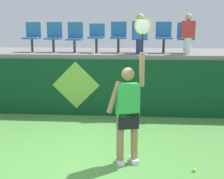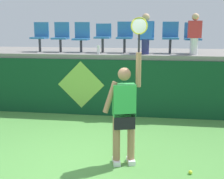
{
  "view_description": "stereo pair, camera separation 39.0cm",
  "coord_description": "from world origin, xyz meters",
  "px_view_note": "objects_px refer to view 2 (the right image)",
  "views": [
    {
      "loc": [
        0.81,
        -4.93,
        2.42
      ],
      "look_at": [
        0.34,
        1.07,
        1.14
      ],
      "focal_mm": 49.16,
      "sensor_mm": 36.0,
      "label": 1
    },
    {
      "loc": [
        1.19,
        -4.89,
        2.42
      ],
      "look_at": [
        0.34,
        1.07,
        1.14
      ],
      "focal_mm": 49.16,
      "sensor_mm": 36.0,
      "label": 2
    }
  ],
  "objects_px": {
    "stadium_chair_2": "(82,36)",
    "stadium_chair_3": "(103,36)",
    "stadium_chair_6": "(170,36)",
    "spectator_0": "(195,33)",
    "stadium_chair_0": "(40,35)",
    "stadium_chair_1": "(61,35)",
    "tennis_player": "(124,111)",
    "stadium_chair_7": "(193,36)",
    "spectator_1": "(146,33)",
    "stadium_chair_5": "(146,36)",
    "stadium_chair_4": "(125,35)",
    "water_bottle": "(99,50)",
    "tennis_ball": "(190,172)"
  },
  "relations": [
    {
      "from": "stadium_chair_7",
      "to": "stadium_chair_3",
      "type": "bearing_deg",
      "value": -179.84
    },
    {
      "from": "stadium_chair_6",
      "to": "spectator_0",
      "type": "xyz_separation_m",
      "value": [
        0.6,
        -0.4,
        0.07
      ]
    },
    {
      "from": "stadium_chair_5",
      "to": "stadium_chair_1",
      "type": "bearing_deg",
      "value": -179.95
    },
    {
      "from": "stadium_chair_7",
      "to": "water_bottle",
      "type": "bearing_deg",
      "value": -166.58
    },
    {
      "from": "stadium_chair_1",
      "to": "spectator_1",
      "type": "bearing_deg",
      "value": -9.58
    },
    {
      "from": "water_bottle",
      "to": "spectator_1",
      "type": "relative_size",
      "value": 0.22
    },
    {
      "from": "stadium_chair_2",
      "to": "stadium_chair_7",
      "type": "xyz_separation_m",
      "value": [
        3.11,
        -0.0,
        0.01
      ]
    },
    {
      "from": "stadium_chair_6",
      "to": "stadium_chair_5",
      "type": "bearing_deg",
      "value": 179.66
    },
    {
      "from": "stadium_chair_0",
      "to": "stadium_chair_1",
      "type": "bearing_deg",
      "value": 0.15
    },
    {
      "from": "stadium_chair_5",
      "to": "stadium_chair_6",
      "type": "relative_size",
      "value": 1.02
    },
    {
      "from": "stadium_chair_0",
      "to": "stadium_chair_1",
      "type": "distance_m",
      "value": 0.62
    },
    {
      "from": "water_bottle",
      "to": "spectator_0",
      "type": "xyz_separation_m",
      "value": [
        2.5,
        0.19,
        0.43
      ]
    },
    {
      "from": "water_bottle",
      "to": "tennis_player",
      "type": "bearing_deg",
      "value": -71.68
    },
    {
      "from": "water_bottle",
      "to": "stadium_chair_1",
      "type": "bearing_deg",
      "value": 153.8
    },
    {
      "from": "stadium_chair_6",
      "to": "spectator_1",
      "type": "distance_m",
      "value": 0.79
    },
    {
      "from": "stadium_chair_3",
      "to": "stadium_chair_4",
      "type": "relative_size",
      "value": 0.94
    },
    {
      "from": "tennis_player",
      "to": "spectator_0",
      "type": "height_order",
      "value": "spectator_0"
    },
    {
      "from": "tennis_ball",
      "to": "stadium_chair_2",
      "type": "bearing_deg",
      "value": 125.09
    },
    {
      "from": "tennis_ball",
      "to": "spectator_1",
      "type": "distance_m",
      "value": 4.21
    },
    {
      "from": "stadium_chair_4",
      "to": "stadium_chair_6",
      "type": "xyz_separation_m",
      "value": [
        1.26,
        0.0,
        -0.0
      ]
    },
    {
      "from": "stadium_chair_7",
      "to": "spectator_1",
      "type": "relative_size",
      "value": 0.78
    },
    {
      "from": "stadium_chair_1",
      "to": "stadium_chair_3",
      "type": "distance_m",
      "value": 1.24
    },
    {
      "from": "stadium_chair_3",
      "to": "stadium_chair_5",
      "type": "bearing_deg",
      "value": 0.53
    },
    {
      "from": "stadium_chair_2",
      "to": "stadium_chair_3",
      "type": "relative_size",
      "value": 1.05
    },
    {
      "from": "water_bottle",
      "to": "stadium_chair_0",
      "type": "bearing_deg",
      "value": 162.03
    },
    {
      "from": "tennis_player",
      "to": "stadium_chair_6",
      "type": "relative_size",
      "value": 2.96
    },
    {
      "from": "tennis_player",
      "to": "stadium_chair_5",
      "type": "distance_m",
      "value": 3.85
    },
    {
      "from": "tennis_ball",
      "to": "stadium_chair_0",
      "type": "xyz_separation_m",
      "value": [
        -3.98,
        3.91,
        2.07
      ]
    },
    {
      "from": "stadium_chair_2",
      "to": "stadium_chair_3",
      "type": "distance_m",
      "value": 0.63
    },
    {
      "from": "stadium_chair_5",
      "to": "spectator_0",
      "type": "bearing_deg",
      "value": -17.81
    },
    {
      "from": "stadium_chair_7",
      "to": "spectator_1",
      "type": "distance_m",
      "value": 1.33
    },
    {
      "from": "stadium_chair_5",
      "to": "stadium_chair_6",
      "type": "xyz_separation_m",
      "value": [
        0.67,
        -0.0,
        0.0
      ]
    },
    {
      "from": "stadium_chair_0",
      "to": "stadium_chair_6",
      "type": "bearing_deg",
      "value": -0.0
    },
    {
      "from": "stadium_chair_3",
      "to": "stadium_chair_7",
      "type": "relative_size",
      "value": 0.97
    },
    {
      "from": "spectator_1",
      "to": "stadium_chair_3",
      "type": "bearing_deg",
      "value": 161.57
    },
    {
      "from": "stadium_chair_3",
      "to": "stadium_chair_6",
      "type": "xyz_separation_m",
      "value": [
        1.88,
        0.01,
        0.01
      ]
    },
    {
      "from": "stadium_chair_6",
      "to": "spectator_0",
      "type": "relative_size",
      "value": 0.81
    },
    {
      "from": "water_bottle",
      "to": "stadium_chair_4",
      "type": "distance_m",
      "value": 0.95
    },
    {
      "from": "tennis_ball",
      "to": "stadium_chair_6",
      "type": "xyz_separation_m",
      "value": [
        -0.24,
        3.91,
        2.08
      ]
    },
    {
      "from": "stadium_chair_2",
      "to": "stadium_chair_4",
      "type": "relative_size",
      "value": 0.99
    },
    {
      "from": "stadium_chair_0",
      "to": "stadium_chair_4",
      "type": "xyz_separation_m",
      "value": [
        2.48,
        -0.0,
        0.01
      ]
    },
    {
      "from": "stadium_chair_3",
      "to": "stadium_chair_5",
      "type": "xyz_separation_m",
      "value": [
        1.22,
        0.01,
        0.01
      ]
    },
    {
      "from": "tennis_player",
      "to": "stadium_chair_1",
      "type": "xyz_separation_m",
      "value": [
        -2.23,
        3.67,
        1.13
      ]
    },
    {
      "from": "stadium_chair_4",
      "to": "stadium_chair_5",
      "type": "relative_size",
      "value": 0.98
    },
    {
      "from": "stadium_chair_0",
      "to": "stadium_chair_3",
      "type": "xyz_separation_m",
      "value": [
        1.86,
        -0.01,
        -0.0
      ]
    },
    {
      "from": "stadium_chair_2",
      "to": "stadium_chair_3",
      "type": "bearing_deg",
      "value": -1.03
    },
    {
      "from": "stadium_chair_0",
      "to": "spectator_1",
      "type": "relative_size",
      "value": 0.79
    },
    {
      "from": "spectator_0",
      "to": "stadium_chair_2",
      "type": "bearing_deg",
      "value": 172.56
    },
    {
      "from": "stadium_chair_5",
      "to": "stadium_chair_7",
      "type": "relative_size",
      "value": 1.05
    },
    {
      "from": "stadium_chair_0",
      "to": "stadium_chair_1",
      "type": "xyz_separation_m",
      "value": [
        0.62,
        0.0,
        -0.0
      ]
    }
  ]
}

